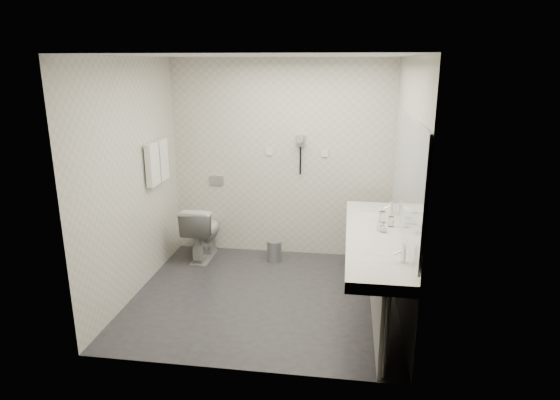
# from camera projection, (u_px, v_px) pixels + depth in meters

# --- Properties ---
(floor) EXTENTS (2.80, 2.80, 0.00)m
(floor) POSITION_uv_depth(u_px,v_px,m) (264.00, 296.00, 5.18)
(floor) COLOR #28282C
(floor) RESTS_ON ground
(ceiling) EXTENTS (2.80, 2.80, 0.00)m
(ceiling) POSITION_uv_depth(u_px,v_px,m) (262.00, 55.00, 4.49)
(ceiling) COLOR silver
(ceiling) RESTS_ON wall_back
(wall_back) EXTENTS (2.80, 0.00, 2.80)m
(wall_back) POSITION_uv_depth(u_px,v_px,m) (281.00, 160.00, 6.07)
(wall_back) COLOR beige
(wall_back) RESTS_ON floor
(wall_front) EXTENTS (2.80, 0.00, 2.80)m
(wall_front) POSITION_uv_depth(u_px,v_px,m) (233.00, 227.00, 3.60)
(wall_front) COLOR beige
(wall_front) RESTS_ON floor
(wall_left) EXTENTS (0.00, 2.60, 2.60)m
(wall_left) POSITION_uv_depth(u_px,v_px,m) (132.00, 180.00, 5.03)
(wall_left) COLOR beige
(wall_left) RESTS_ON floor
(wall_right) EXTENTS (0.00, 2.60, 2.60)m
(wall_right) POSITION_uv_depth(u_px,v_px,m) (405.00, 190.00, 4.64)
(wall_right) COLOR beige
(wall_right) RESTS_ON floor
(vanity_counter) EXTENTS (0.55, 2.20, 0.10)m
(vanity_counter) POSITION_uv_depth(u_px,v_px,m) (375.00, 239.00, 4.62)
(vanity_counter) COLOR silver
(vanity_counter) RESTS_ON floor
(vanity_panel) EXTENTS (0.03, 2.15, 0.75)m
(vanity_panel) POSITION_uv_depth(u_px,v_px,m) (375.00, 279.00, 4.73)
(vanity_panel) COLOR gray
(vanity_panel) RESTS_ON floor
(vanity_post_near) EXTENTS (0.06, 0.06, 0.75)m
(vanity_post_near) POSITION_uv_depth(u_px,v_px,m) (385.00, 337.00, 3.74)
(vanity_post_near) COLOR silver
(vanity_post_near) RESTS_ON floor
(vanity_post_far) EXTENTS (0.06, 0.06, 0.75)m
(vanity_post_far) POSITION_uv_depth(u_px,v_px,m) (373.00, 242.00, 5.71)
(vanity_post_far) COLOR silver
(vanity_post_far) RESTS_ON floor
(mirror) EXTENTS (0.02, 2.20, 1.05)m
(mirror) POSITION_uv_depth(u_px,v_px,m) (407.00, 174.00, 4.40)
(mirror) COLOR #B2BCC6
(mirror) RESTS_ON wall_right
(basin_near) EXTENTS (0.40, 0.31, 0.05)m
(basin_near) POSITION_uv_depth(u_px,v_px,m) (379.00, 262.00, 3.99)
(basin_near) COLOR silver
(basin_near) RESTS_ON vanity_counter
(basin_far) EXTENTS (0.40, 0.31, 0.05)m
(basin_far) POSITION_uv_depth(u_px,v_px,m) (372.00, 215.00, 5.22)
(basin_far) COLOR silver
(basin_far) RESTS_ON vanity_counter
(faucet_near) EXTENTS (0.04, 0.04, 0.15)m
(faucet_near) POSITION_uv_depth(u_px,v_px,m) (403.00, 253.00, 3.94)
(faucet_near) COLOR silver
(faucet_near) RESTS_ON vanity_counter
(faucet_far) EXTENTS (0.04, 0.04, 0.15)m
(faucet_far) POSITION_uv_depth(u_px,v_px,m) (391.00, 208.00, 5.17)
(faucet_far) COLOR silver
(faucet_far) RESTS_ON vanity_counter
(soap_bottle_a) EXTENTS (0.07, 0.07, 0.12)m
(soap_bottle_a) POSITION_uv_depth(u_px,v_px,m) (380.00, 225.00, 4.66)
(soap_bottle_a) COLOR silver
(soap_bottle_a) RESTS_ON vanity_counter
(soap_bottle_b) EXTENTS (0.09, 0.09, 0.08)m
(soap_bottle_b) POSITION_uv_depth(u_px,v_px,m) (383.00, 228.00, 4.64)
(soap_bottle_b) COLOR silver
(soap_bottle_b) RESTS_ON vanity_counter
(glass_left) EXTENTS (0.06, 0.06, 0.10)m
(glass_left) POSITION_uv_depth(u_px,v_px,m) (391.00, 222.00, 4.80)
(glass_left) COLOR silver
(glass_left) RESTS_ON vanity_counter
(glass_right) EXTENTS (0.07, 0.07, 0.12)m
(glass_right) POSITION_uv_depth(u_px,v_px,m) (382.00, 217.00, 4.91)
(glass_right) COLOR silver
(glass_right) RESTS_ON vanity_counter
(toilet) EXTENTS (0.40, 0.70, 0.71)m
(toilet) POSITION_uv_depth(u_px,v_px,m) (202.00, 232.00, 6.12)
(toilet) COLOR silver
(toilet) RESTS_ON floor
(flush_plate) EXTENTS (0.18, 0.02, 0.12)m
(flush_plate) POSITION_uv_depth(u_px,v_px,m) (217.00, 181.00, 6.26)
(flush_plate) COLOR #B2B5BA
(flush_plate) RESTS_ON wall_back
(pedal_bin) EXTENTS (0.20, 0.20, 0.26)m
(pedal_bin) POSITION_uv_depth(u_px,v_px,m) (274.00, 251.00, 6.07)
(pedal_bin) COLOR #B2B5BA
(pedal_bin) RESTS_ON floor
(bin_lid) EXTENTS (0.19, 0.19, 0.02)m
(bin_lid) POSITION_uv_depth(u_px,v_px,m) (274.00, 241.00, 6.03)
(bin_lid) COLOR #B2B5BA
(bin_lid) RESTS_ON pedal_bin
(towel_rail) EXTENTS (0.02, 0.62, 0.02)m
(towel_rail) POSITION_uv_depth(u_px,v_px,m) (155.00, 143.00, 5.46)
(towel_rail) COLOR silver
(towel_rail) RESTS_ON wall_left
(towel_near) EXTENTS (0.07, 0.24, 0.48)m
(towel_near) POSITION_uv_depth(u_px,v_px,m) (152.00, 165.00, 5.38)
(towel_near) COLOR white
(towel_near) RESTS_ON towel_rail
(towel_far) EXTENTS (0.07, 0.24, 0.48)m
(towel_far) POSITION_uv_depth(u_px,v_px,m) (162.00, 160.00, 5.65)
(towel_far) COLOR white
(towel_far) RESTS_ON towel_rail
(dryer_cradle) EXTENTS (0.10, 0.04, 0.14)m
(dryer_cradle) POSITION_uv_depth(u_px,v_px,m) (301.00, 141.00, 5.94)
(dryer_cradle) COLOR gray
(dryer_cradle) RESTS_ON wall_back
(dryer_barrel) EXTENTS (0.08, 0.14, 0.08)m
(dryer_barrel) POSITION_uv_depth(u_px,v_px,m) (300.00, 139.00, 5.86)
(dryer_barrel) COLOR gray
(dryer_barrel) RESTS_ON dryer_cradle
(dryer_cord) EXTENTS (0.02, 0.02, 0.35)m
(dryer_cord) POSITION_uv_depth(u_px,v_px,m) (300.00, 161.00, 5.99)
(dryer_cord) COLOR black
(dryer_cord) RESTS_ON dryer_cradle
(switch_plate_a) EXTENTS (0.09, 0.02, 0.09)m
(switch_plate_a) POSITION_uv_depth(u_px,v_px,m) (269.00, 152.00, 6.05)
(switch_plate_a) COLOR silver
(switch_plate_a) RESTS_ON wall_back
(switch_plate_b) EXTENTS (0.09, 0.02, 0.09)m
(switch_plate_b) POSITION_uv_depth(u_px,v_px,m) (325.00, 153.00, 5.96)
(switch_plate_b) COLOR silver
(switch_plate_b) RESTS_ON wall_back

